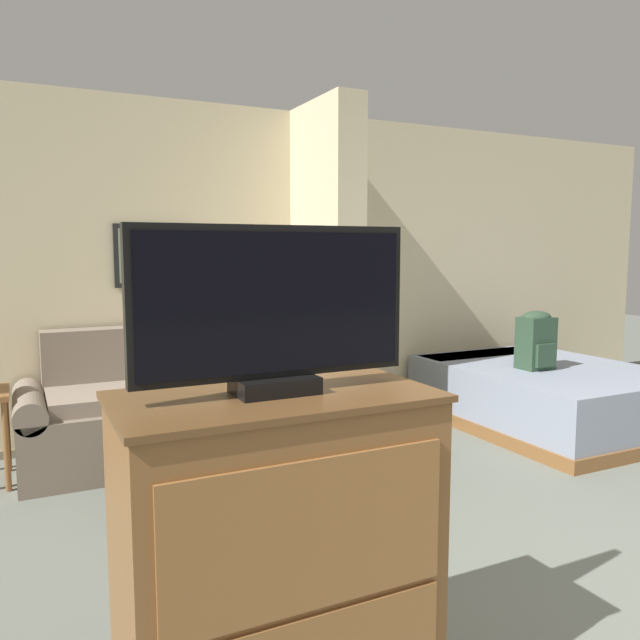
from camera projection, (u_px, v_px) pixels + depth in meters
name	position (u px, v px, depth m)	size (l,w,h in m)	color
wall_back	(321.00, 270.00, 5.42)	(7.69, 0.16, 2.60)	beige
wall_partition_pillar	(326.00, 271.00, 4.91)	(0.24, 0.85, 2.60)	beige
couch	(171.00, 410.00, 4.48)	(2.05, 0.84, 0.91)	gray
coffee_table	(197.00, 443.00, 3.58)	(0.60, 0.54, 0.43)	brown
tv_dresser	(277.00, 564.00, 1.89)	(0.94, 0.52, 1.05)	brown
tv	(274.00, 310.00, 1.80)	(0.84, 0.16, 0.49)	black
bed	(545.00, 394.00, 5.27)	(1.53, 1.97, 0.50)	brown
backpack	(536.00, 339.00, 5.07)	(0.27, 0.23, 0.48)	#2D4733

